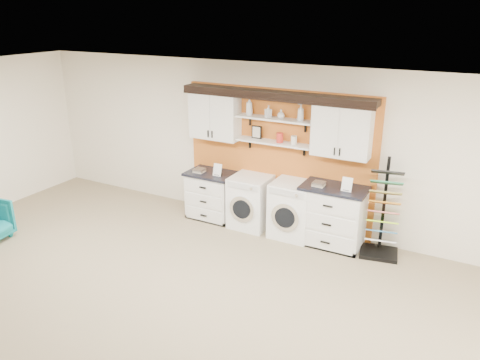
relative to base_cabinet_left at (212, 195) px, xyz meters
The scene contains 21 objects.
floor 3.84m from the base_cabinet_left, 72.76° to the right, with size 10.00×10.00×0.00m, color gray.
ceiling 4.49m from the base_cabinet_left, 72.76° to the right, with size 10.00×10.00×0.00m, color white.
wall_back 1.53m from the base_cabinet_left, 17.63° to the left, with size 10.00×10.00×0.00m, color white.
accent_panel 1.40m from the base_cabinet_left, 16.00° to the left, with size 3.40×0.07×2.40m, color #C36421.
upper_cabinet_left 1.45m from the base_cabinet_left, 90.00° to the left, with size 0.90×0.35×0.84m.
upper_cabinet_right 2.69m from the base_cabinet_left, ahead, with size 0.90×0.35×0.84m.
shelf_lower 1.58m from the base_cabinet_left, ahead, with size 1.32×0.28×0.03m, color silver.
shelf_upper 1.88m from the base_cabinet_left, ahead, with size 1.32×0.28×0.03m, color silver.
crown_molding 2.21m from the base_cabinet_left, ahead, with size 3.30×0.41×0.13m.
picture_frame 1.46m from the base_cabinet_left, 14.85° to the left, with size 0.18×0.02×0.22m.
canister_red 1.72m from the base_cabinet_left, ahead, with size 0.11×0.11×0.16m, color red.
canister_cream 1.90m from the base_cabinet_left, ahead, with size 0.10×0.10×0.14m, color silver.
base_cabinet_left is the anchor object (origin of this frame).
base_cabinet_right 2.26m from the base_cabinet_left, ahead, with size 1.03×0.66×1.00m.
washer 0.79m from the base_cabinet_left, ahead, with size 0.66×0.71×0.92m.
dryer 1.58m from the base_cabinet_left, ahead, with size 0.68×0.71×0.95m.
sample_rack 3.03m from the base_cabinet_left, ahead, with size 0.64×0.56×1.55m.
soap_bottle_a 1.79m from the base_cabinet_left, 13.49° to the left, with size 0.11×0.11×0.29m, color silver.
soap_bottle_b 1.91m from the base_cabinet_left, ahead, with size 0.09×0.09×0.20m, color silver.
soap_bottle_c 2.02m from the base_cabinet_left, ahead, with size 0.12×0.12×0.15m, color silver.
soap_bottle_d 2.28m from the base_cabinet_left, ahead, with size 0.10×0.10×0.27m, color silver.
Camera 1 is at (3.05, -3.07, 3.62)m, focal length 35.00 mm.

